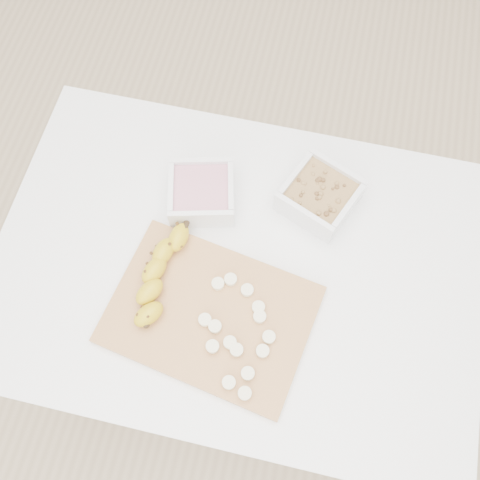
% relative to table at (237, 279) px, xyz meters
% --- Properties ---
extents(ground, '(3.50, 3.50, 0.00)m').
position_rel_table_xyz_m(ground, '(0.00, 0.00, -0.65)').
color(ground, '#C6AD89').
rests_on(ground, ground).
extents(table, '(1.00, 0.70, 0.75)m').
position_rel_table_xyz_m(table, '(0.00, 0.00, 0.00)').
color(table, white).
rests_on(table, ground).
extents(bowl_yogurt, '(0.16, 0.16, 0.06)m').
position_rel_table_xyz_m(bowl_yogurt, '(-0.10, 0.13, 0.13)').
color(bowl_yogurt, white).
rests_on(bowl_yogurt, table).
extents(bowl_granola, '(0.18, 0.18, 0.07)m').
position_rel_table_xyz_m(bowl_granola, '(0.14, 0.18, 0.13)').
color(bowl_granola, white).
rests_on(bowl_granola, table).
extents(cutting_board, '(0.43, 0.34, 0.01)m').
position_rel_table_xyz_m(cutting_board, '(-0.03, -0.11, 0.10)').
color(cutting_board, '#C88B4A').
rests_on(cutting_board, table).
extents(banana, '(0.12, 0.23, 0.04)m').
position_rel_table_xyz_m(banana, '(-0.14, -0.07, 0.13)').
color(banana, gold).
rests_on(banana, cutting_board).
extents(banana_slices, '(0.15, 0.23, 0.02)m').
position_rel_table_xyz_m(banana_slices, '(0.03, -0.14, 0.12)').
color(banana_slices, '#F8EFC2').
rests_on(banana_slices, cutting_board).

